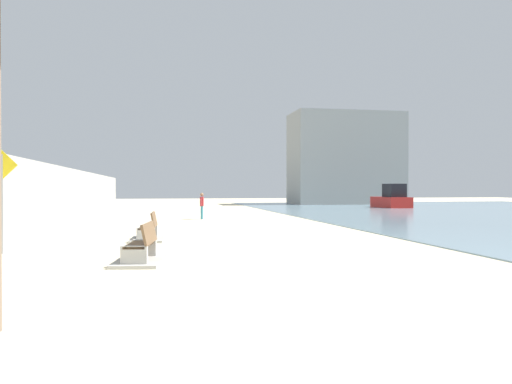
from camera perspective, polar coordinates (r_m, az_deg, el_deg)
The scene contains 8 objects.
ground_plane at distance 26.41m, azimuth -5.38°, elevation -3.49°, with size 120.00×120.00×0.00m, color beige.
seawall at distance 26.72m, azimuth -21.61°, elevation -0.40°, with size 0.80×64.00×2.87m, color #ADAAA3.
bench_near at distance 12.94m, azimuth -12.65°, elevation -6.63°, with size 1.38×2.23×0.98m.
bench_far at distance 18.34m, azimuth -11.86°, elevation -4.53°, with size 1.20×2.15×0.98m.
person_walking at distance 30.03m, azimuth -6.02°, elevation -1.33°, with size 0.25×0.52×1.53m.
boat_far_left at distance 48.06m, azimuth 14.82°, elevation -0.74°, with size 2.15×4.35×2.14m.
pedestrian_sign at distance 15.87m, azimuth -26.36°, elevation 0.28°, with size 0.85×0.08×2.89m.
harbor_building at distance 58.03m, azimuth 9.89°, elevation 3.64°, with size 12.00×6.00×10.06m, color gray.
Camera 1 is at (-2.46, -8.24, 1.84)m, focal length 36.10 mm.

